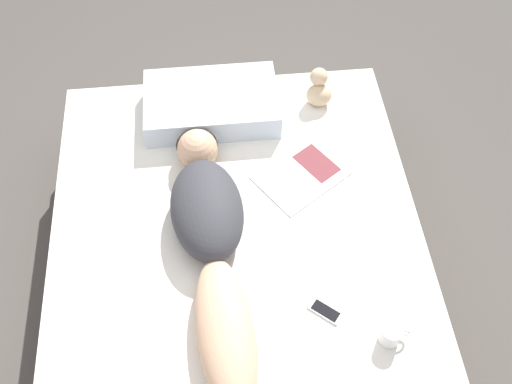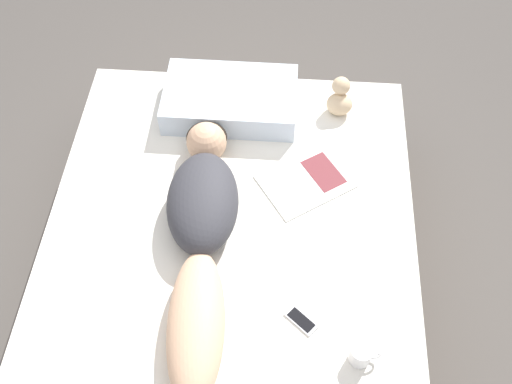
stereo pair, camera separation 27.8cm
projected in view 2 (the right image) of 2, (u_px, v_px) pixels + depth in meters
ground_plane at (233, 287)px, 3.16m from camera, size 12.00×12.00×0.00m
bed at (232, 263)px, 2.94m from camera, size 1.74×2.09×0.55m
person at (201, 229)px, 2.61m from camera, size 0.36×1.40×0.22m
open_magazine at (306, 181)px, 2.88m from camera, size 0.51×0.48×0.01m
coffee_mug at (361, 354)px, 2.33m from camera, size 0.12×0.09×0.09m
cell_phone at (301, 320)px, 2.46m from camera, size 0.15×0.14×0.01m
plush_toy at (340, 99)px, 3.09m from camera, size 0.13×0.15×0.19m
pillow at (230, 99)px, 3.10m from camera, size 0.68×0.42×0.14m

